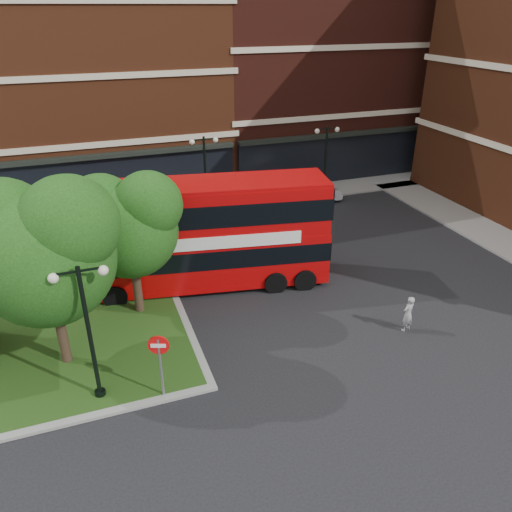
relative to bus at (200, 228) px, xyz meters
name	(u,v)px	position (x,y,z in m)	size (l,w,h in m)	color
ground	(256,365)	(0.33, -6.48, -2.88)	(120.00, 120.00, 0.00)	black
pavement_far	(169,209)	(0.33, 10.02, -2.82)	(44.00, 3.00, 0.12)	slate
terrace_far_left	(18,86)	(-7.67, 17.52, 4.12)	(26.00, 12.00, 14.00)	brown
terrace_far_right	(320,59)	(14.33, 17.52, 5.12)	(18.00, 12.00, 16.00)	#471911
traffic_island	(25,362)	(-7.67, -3.48, -2.81)	(12.60, 7.60, 0.15)	gray
tree_island_west	(40,246)	(-6.27, -3.90, 1.92)	(5.40, 4.71, 7.21)	#2D2116
tree_island_east	(127,221)	(-3.25, -1.41, 1.36)	(4.46, 3.90, 6.29)	#2D2116
lamp_island	(88,328)	(-5.17, -6.28, -0.05)	(1.72, 0.36, 5.00)	black
lamp_far_left	(205,173)	(2.33, 8.02, -0.05)	(1.72, 0.36, 5.00)	black
lamp_far_right	(325,160)	(10.33, 8.02, -0.05)	(1.72, 0.36, 5.00)	black
bus	(200,228)	(0.00, 0.00, 0.00)	(11.76, 4.55, 4.38)	#AB0608
woman	(408,314)	(6.80, -6.44, -2.10)	(0.57, 0.37, 1.55)	gray
car_silver	(80,213)	(-5.08, 9.52, -2.19)	(1.61, 4.00, 1.36)	#A0A1A7
car_white	(309,193)	(9.30, 8.02, -2.16)	(1.51, 4.34, 1.43)	white
no_entry_sign	(159,354)	(-3.17, -6.98, -1.09)	(0.67, 0.30, 2.51)	slate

